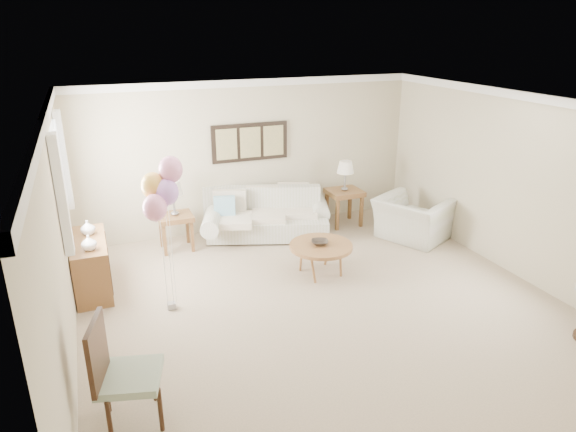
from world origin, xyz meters
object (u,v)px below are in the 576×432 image
object	(u,v)px
armchair	(412,219)
accent_chair	(119,371)
balloon_cluster	(161,190)
sofa	(267,218)
coffee_table	(321,247)

from	to	relation	value
armchair	accent_chair	bearing A→B (deg)	92.93
accent_chair	balloon_cluster	size ratio (longest dim) A/B	0.55
armchair	balloon_cluster	distance (m)	4.46
accent_chair	balloon_cluster	xyz separation A→B (m)	(0.74, 1.88, 1.04)
armchair	accent_chair	distance (m)	5.64
sofa	coffee_table	bearing A→B (deg)	-81.59
armchair	accent_chair	world-z (taller)	accent_chair
coffee_table	balloon_cluster	world-z (taller)	balloon_cluster
sofa	coffee_table	world-z (taller)	sofa
armchair	balloon_cluster	size ratio (longest dim) A/B	0.55
sofa	balloon_cluster	bearing A→B (deg)	-136.26
armchair	accent_chair	size ratio (longest dim) A/B	0.99
accent_chair	balloon_cluster	distance (m)	2.27
sofa	coffee_table	distance (m)	1.68
coffee_table	sofa	bearing A→B (deg)	98.41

